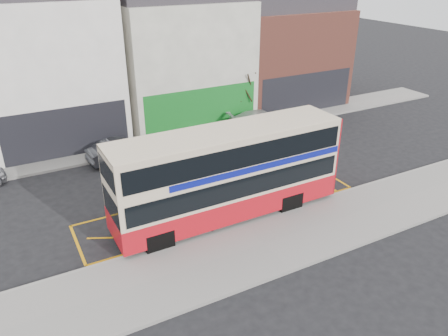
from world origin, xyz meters
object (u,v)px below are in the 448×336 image
bus_stop_post (213,198)px  street_tree_right (244,78)px  car_white (262,121)px  car_grey (122,150)px  double_decker_bus (229,173)px

bus_stop_post → street_tree_right: 14.81m
car_white → car_grey: bearing=101.0°
double_decker_bus → bus_stop_post: bearing=-143.5°
double_decker_bus → street_tree_right: (7.28, 10.98, 1.04)m
double_decker_bus → car_grey: size_ratio=2.66×
car_white → street_tree_right: (-0.30, 2.06, 2.62)m
car_white → street_tree_right: bearing=17.6°
double_decker_bus → car_white: bearing=49.2°
bus_stop_post → car_white: 13.37m
bus_stop_post → car_grey: size_ratio=0.67×
car_grey → street_tree_right: bearing=-84.3°
double_decker_bus → car_grey: 9.15m
car_grey → street_tree_right: street_tree_right is taller
bus_stop_post → street_tree_right: (8.60, 11.97, 1.50)m
double_decker_bus → bus_stop_post: 1.71m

